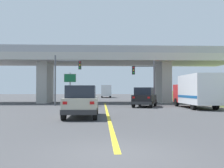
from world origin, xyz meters
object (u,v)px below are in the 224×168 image
object	(u,v)px
suv_lead	(82,101)
highway_sign	(70,81)
box_truck	(196,91)
traffic_signal_farside	(64,73)
semi_truck_distant	(106,91)
traffic_signal_nearside	(146,77)
suv_crossing	(145,97)

from	to	relation	value
suv_lead	highway_sign	xyz separation A→B (m)	(-2.88, 17.21, 1.95)
box_truck	suv_lead	bearing A→B (deg)	-143.49
suv_lead	box_truck	size ratio (longest dim) A/B	0.66
box_truck	traffic_signal_farside	xyz separation A→B (m)	(-13.37, 4.70, 1.96)
semi_truck_distant	suv_lead	bearing A→B (deg)	-93.03
box_truck	traffic_signal_nearside	xyz separation A→B (m)	(-3.89, 5.10, 1.59)
suv_crossing	box_truck	xyz separation A→B (m)	(4.60, -2.25, 0.66)
traffic_signal_nearside	semi_truck_distant	distance (m)	31.93
suv_crossing	traffic_signal_nearside	distance (m)	3.71
suv_crossing	traffic_signal_farside	distance (m)	9.48
suv_lead	traffic_signal_nearside	world-z (taller)	traffic_signal_nearside
suv_lead	semi_truck_distant	xyz separation A→B (m)	(2.35, 44.40, 0.54)
box_truck	highway_sign	xyz separation A→B (m)	(-13.27, 9.52, 1.29)
traffic_signal_farside	highway_sign	xyz separation A→B (m)	(0.09, 4.82, -0.67)
traffic_signal_farside	semi_truck_distant	distance (m)	32.52
highway_sign	semi_truck_distant	distance (m)	27.73
traffic_signal_nearside	semi_truck_distant	size ratio (longest dim) A/B	0.72
suv_lead	suv_crossing	world-z (taller)	same
suv_crossing	box_truck	bearing A→B (deg)	-7.37
box_truck	traffic_signal_nearside	size ratio (longest dim) A/B	1.42
suv_crossing	box_truck	size ratio (longest dim) A/B	0.68
traffic_signal_nearside	semi_truck_distant	xyz separation A→B (m)	(-4.14, 31.61, -1.71)
suv_crossing	highway_sign	size ratio (longest dim) A/B	1.24
traffic_signal_farside	suv_lead	bearing A→B (deg)	-76.48
traffic_signal_farside	semi_truck_distant	world-z (taller)	traffic_signal_farside
suv_crossing	traffic_signal_nearside	size ratio (longest dim) A/B	0.97
suv_lead	traffic_signal_nearside	distance (m)	14.52
suv_lead	highway_sign	bearing A→B (deg)	99.51
highway_sign	traffic_signal_farside	bearing A→B (deg)	-91.12
traffic_signal_nearside	traffic_signal_farside	distance (m)	9.49
suv_lead	traffic_signal_farside	world-z (taller)	traffic_signal_farside
traffic_signal_nearside	highway_sign	bearing A→B (deg)	154.78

